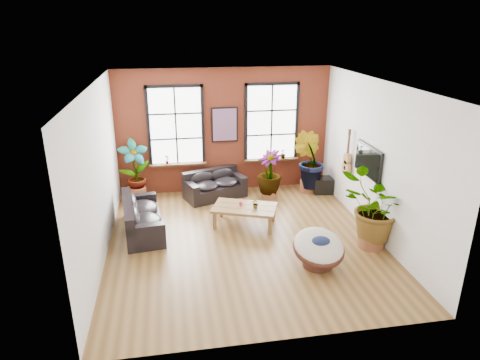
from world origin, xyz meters
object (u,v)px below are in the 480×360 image
object	(u,v)px
coffee_table	(245,209)
papasan_chair	(319,248)
sofa_left	(140,218)
sofa_back	(214,185)

from	to	relation	value
coffee_table	papasan_chair	world-z (taller)	papasan_chair
coffee_table	papasan_chair	bearing A→B (deg)	-40.42
coffee_table	papasan_chair	xyz separation A→B (m)	(1.14, -2.08, -0.02)
sofa_left	sofa_back	bearing A→B (deg)	-53.67
sofa_back	papasan_chair	distance (m)	4.29
sofa_back	coffee_table	bearing A→B (deg)	-94.20
sofa_left	papasan_chair	size ratio (longest dim) A/B	1.79
sofa_left	coffee_table	bearing A→B (deg)	-97.97
papasan_chair	sofa_back	bearing A→B (deg)	107.05
papasan_chair	sofa_left	bearing A→B (deg)	143.77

